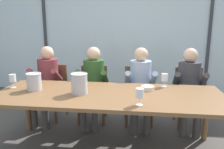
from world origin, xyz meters
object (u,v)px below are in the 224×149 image
Objects in this scene: person_charcoal_jacket at (189,84)px; wine_glass_center_pour at (140,94)px; chair_center at (138,90)px; chair_near_curtain at (53,87)px; wine_glass_near_bucket at (13,79)px; tasting_bowl at (148,88)px; chair_left_of_center at (94,89)px; person_maroon_top at (47,79)px; person_pale_blue_shirt at (141,82)px; wine_glass_by_left_taster at (165,78)px; ice_bucket_secondary at (79,83)px; person_olive_shirt at (93,81)px; ice_bucket_primary at (34,81)px; dining_table at (108,98)px; chair_right_of_center at (189,92)px.

person_charcoal_jacket is 1.34m from wine_glass_center_pour.
chair_near_curtain is at bearing 174.52° from chair_center.
tasting_bowl is at bearing 3.59° from wine_glass_near_bucket.
chair_left_of_center is 1.49m from wine_glass_center_pour.
person_maroon_top is (-0.03, -0.17, 0.17)m from chair_near_curtain.
person_pale_blue_shirt is at bearing 89.33° from wine_glass_center_pour.
wine_glass_by_left_taster is (1.05, -0.53, 0.35)m from chair_left_of_center.
ice_bucket_secondary is 0.92m from wine_glass_near_bucket.
tasting_bowl is at bearing -35.79° from person_olive_shirt.
ice_bucket_primary is at bearing -149.64° from chair_center.
wine_glass_center_pour is (-0.01, -1.11, 0.17)m from person_pale_blue_shirt.
person_pale_blue_shirt is 1.10m from ice_bucket_secondary.
chair_near_curtain is 1.41m from chair_center.
person_olive_shirt reaches higher than tasting_bowl.
dining_table is 3.12× the size of chair_center.
chair_left_of_center and chair_center have the same top height.
wine_glass_by_left_taster is (0.33, -0.56, 0.35)m from chair_center.
tasting_bowl is at bearing 16.85° from ice_bucket_secondary.
wine_glass_center_pour is at bearing -33.70° from chair_near_curtain.
wine_glass_by_left_taster is at bearing -12.54° from person_maroon_top.
chair_right_of_center is 4.96× the size of wine_glass_by_left_taster.
wine_glass_by_left_taster reaches higher than tasting_bowl.
tasting_bowl is (1.52, -0.75, 0.25)m from chair_near_curtain.
ice_bucket_primary is 1.22× the size of wine_glass_center_pour.
chair_right_of_center is 0.73× the size of person_olive_shirt.
chair_right_of_center is at bearing 6.22° from person_olive_shirt.
ice_bucket_secondary is (-0.71, -0.82, 0.18)m from person_pale_blue_shirt.
chair_left_of_center is 5.43× the size of tasting_bowl.
chair_left_of_center is 1.01m from ice_bucket_secondary.
chair_left_of_center is at bearing 167.42° from person_pale_blue_shirt.
wine_glass_near_bucket reaches higher than chair_left_of_center.
chair_center is 4.96× the size of wine_glass_near_bucket.
person_olive_shirt is (0.72, -0.17, 0.17)m from chair_near_curtain.
wine_glass_near_bucket is (-1.70, -0.11, 0.09)m from tasting_bowl.
person_charcoal_jacket is at bearing 42.93° from tasting_bowl.
chair_center is 1.45m from person_maroon_top.
chair_near_curtain is 4.96× the size of wine_glass_near_bucket.
dining_table is 1.26m from wine_glass_near_bucket.
dining_table is at bearing -2.15° from ice_bucket_primary.
dining_table is at bearing -140.76° from person_charcoal_jacket.
person_charcoal_jacket is (1.45, -0.13, 0.17)m from chair_left_of_center.
chair_center is 0.78m from chair_right_of_center.
person_maroon_top is 1.00× the size of person_olive_shirt.
person_charcoal_jacket is 6.80× the size of wine_glass_center_pour.
dining_table is 0.80m from wine_glass_by_left_taster.
person_olive_shirt is at bearing -176.46° from chair_right_of_center.
person_charcoal_jacket is 4.89× the size of ice_bucket_secondary.
chair_left_of_center reaches higher than tasting_bowl.
chair_center is at bearing 171.23° from person_charcoal_jacket.
person_pale_blue_shirt and person_charcoal_jacket have the same top height.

